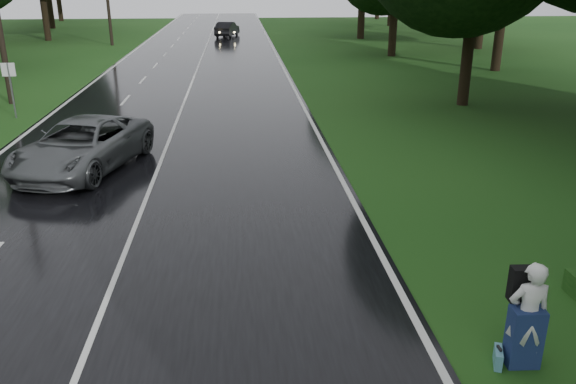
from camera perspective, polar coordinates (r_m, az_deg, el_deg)
name	(u,v)px	position (r m, az deg, el deg)	size (l,w,h in m)	color
ground	(103,312)	(11.79, -17.68, -11.12)	(160.00, 160.00, 0.00)	#1E4915
road	(185,99)	(30.50, -10.01, 8.91)	(12.00, 140.00, 0.04)	black
lane_center	(185,99)	(30.50, -10.01, 8.95)	(0.12, 140.00, 0.01)	silver
grey_car	(82,145)	(19.89, -19.47, 4.33)	(2.67, 5.80, 1.61)	#535759
far_car	(227,29)	(62.04, -5.97, 15.57)	(1.55, 4.44, 1.46)	black
hitchhiker	(527,318)	(10.22, 22.32, -11.34)	(0.70, 0.63, 1.85)	silver
suitcase	(498,357)	(10.43, 19.85, -14.96)	(0.12, 0.41, 0.29)	teal
utility_pole_mid	(12,103)	(32.24, -25.38, 7.84)	(1.80, 0.28, 9.62)	black
utility_pole_far	(112,45)	(56.48, -16.81, 13.57)	(1.80, 0.28, 9.92)	black
road_sign_b	(16,118)	(28.82, -25.04, 6.58)	(0.58, 0.10, 2.42)	white
tree_left_f	(49,41)	(62.69, -22.37, 13.54)	(10.97, 10.97, 17.14)	black
tree_right_d	(462,105)	(30.13, 16.66, 8.18)	(8.46, 8.46, 13.22)	black
tree_right_e	(391,56)	(47.69, 10.08, 12.98)	(7.52, 7.52, 11.75)	black
tree_right_f	(360,39)	(60.53, 7.09, 14.67)	(9.40, 9.40, 14.69)	black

